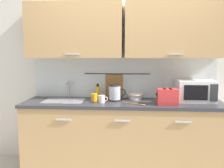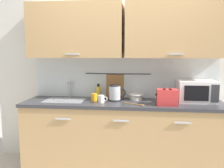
{
  "view_description": "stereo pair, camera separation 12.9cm",
  "coord_description": "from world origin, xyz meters",
  "px_view_note": "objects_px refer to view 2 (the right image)",
  "views": [
    {
      "loc": [
        0.06,
        -2.64,
        1.5
      ],
      "look_at": [
        -0.14,
        0.33,
        1.12
      ],
      "focal_mm": 37.77,
      "sensor_mm": 36.0,
      "label": 1
    },
    {
      "loc": [
        0.19,
        -2.63,
        1.5
      ],
      "look_at": [
        -0.14,
        0.33,
        1.12
      ],
      "focal_mm": 37.77,
      "sensor_mm": 36.0,
      "label": 2
    }
  ],
  "objects_px": {
    "mixing_bowl": "(136,96)",
    "wooden_spoon": "(137,104)",
    "dish_soap_bottle": "(98,92)",
    "mug_near_sink": "(94,97)",
    "mug_by_kettle": "(101,99)",
    "microwave": "(196,91)",
    "electric_kettle": "(115,93)",
    "toaster": "(167,97)"
  },
  "relations": [
    {
      "from": "mixing_bowl",
      "to": "wooden_spoon",
      "type": "height_order",
      "value": "mixing_bowl"
    },
    {
      "from": "dish_soap_bottle",
      "to": "mug_near_sink",
      "type": "height_order",
      "value": "dish_soap_bottle"
    },
    {
      "from": "mug_near_sink",
      "to": "wooden_spoon",
      "type": "height_order",
      "value": "mug_near_sink"
    },
    {
      "from": "dish_soap_bottle",
      "to": "mixing_bowl",
      "type": "xyz_separation_m",
      "value": [
        0.51,
        -0.04,
        -0.04
      ]
    },
    {
      "from": "mixing_bowl",
      "to": "mug_by_kettle",
      "type": "relative_size",
      "value": 1.78
    },
    {
      "from": "microwave",
      "to": "electric_kettle",
      "type": "height_order",
      "value": "microwave"
    },
    {
      "from": "mixing_bowl",
      "to": "wooden_spoon",
      "type": "bearing_deg",
      "value": -87.35
    },
    {
      "from": "dish_soap_bottle",
      "to": "wooden_spoon",
      "type": "height_order",
      "value": "dish_soap_bottle"
    },
    {
      "from": "toaster",
      "to": "mixing_bowl",
      "type": "bearing_deg",
      "value": 140.17
    },
    {
      "from": "mug_near_sink",
      "to": "toaster",
      "type": "xyz_separation_m",
      "value": [
        0.9,
        -0.16,
        0.05
      ]
    },
    {
      "from": "microwave",
      "to": "mug_near_sink",
      "type": "height_order",
      "value": "microwave"
    },
    {
      "from": "mug_near_sink",
      "to": "mixing_bowl",
      "type": "xyz_separation_m",
      "value": [
        0.53,
        0.15,
        -0.0
      ]
    },
    {
      "from": "electric_kettle",
      "to": "mug_by_kettle",
      "type": "distance_m",
      "value": 0.22
    },
    {
      "from": "microwave",
      "to": "mixing_bowl",
      "type": "height_order",
      "value": "microwave"
    },
    {
      "from": "dish_soap_bottle",
      "to": "toaster",
      "type": "xyz_separation_m",
      "value": [
        0.88,
        -0.35,
        0.01
      ]
    },
    {
      "from": "electric_kettle",
      "to": "toaster",
      "type": "height_order",
      "value": "electric_kettle"
    },
    {
      "from": "mug_near_sink",
      "to": "toaster",
      "type": "relative_size",
      "value": 0.47
    },
    {
      "from": "electric_kettle",
      "to": "wooden_spoon",
      "type": "xyz_separation_m",
      "value": [
        0.28,
        -0.22,
        -0.1
      ]
    },
    {
      "from": "mug_near_sink",
      "to": "mixing_bowl",
      "type": "height_order",
      "value": "mug_near_sink"
    },
    {
      "from": "electric_kettle",
      "to": "dish_soap_bottle",
      "type": "bearing_deg",
      "value": 146.9
    },
    {
      "from": "microwave",
      "to": "mug_near_sink",
      "type": "distance_m",
      "value": 1.29
    },
    {
      "from": "mug_near_sink",
      "to": "mug_by_kettle",
      "type": "distance_m",
      "value": 0.16
    },
    {
      "from": "mug_by_kettle",
      "to": "wooden_spoon",
      "type": "distance_m",
      "value": 0.45
    },
    {
      "from": "dish_soap_bottle",
      "to": "toaster",
      "type": "height_order",
      "value": "dish_soap_bottle"
    },
    {
      "from": "mug_near_sink",
      "to": "mixing_bowl",
      "type": "bearing_deg",
      "value": 15.54
    },
    {
      "from": "microwave",
      "to": "wooden_spoon",
      "type": "height_order",
      "value": "microwave"
    },
    {
      "from": "microwave",
      "to": "dish_soap_bottle",
      "type": "distance_m",
      "value": 1.27
    },
    {
      "from": "dish_soap_bottle",
      "to": "toaster",
      "type": "distance_m",
      "value": 0.95
    },
    {
      "from": "dish_soap_bottle",
      "to": "mixing_bowl",
      "type": "height_order",
      "value": "dish_soap_bottle"
    },
    {
      "from": "microwave",
      "to": "mug_near_sink",
      "type": "relative_size",
      "value": 3.83
    },
    {
      "from": "electric_kettle",
      "to": "mug_near_sink",
      "type": "xyz_separation_m",
      "value": [
        -0.26,
        -0.03,
        -0.05
      ]
    },
    {
      "from": "microwave",
      "to": "dish_soap_bottle",
      "type": "relative_size",
      "value": 2.35
    },
    {
      "from": "mixing_bowl",
      "to": "toaster",
      "type": "xyz_separation_m",
      "value": [
        0.37,
        -0.31,
        0.05
      ]
    },
    {
      "from": "dish_soap_bottle",
      "to": "mug_near_sink",
      "type": "bearing_deg",
      "value": -95.9
    },
    {
      "from": "mug_near_sink",
      "to": "toaster",
      "type": "distance_m",
      "value": 0.91
    },
    {
      "from": "electric_kettle",
      "to": "dish_soap_bottle",
      "type": "relative_size",
      "value": 1.16
    },
    {
      "from": "electric_kettle",
      "to": "mug_by_kettle",
      "type": "height_order",
      "value": "electric_kettle"
    },
    {
      "from": "mug_by_kettle",
      "to": "mixing_bowl",
      "type": "bearing_deg",
      "value": 31.71
    },
    {
      "from": "mixing_bowl",
      "to": "toaster",
      "type": "relative_size",
      "value": 0.84
    },
    {
      "from": "toaster",
      "to": "wooden_spoon",
      "type": "xyz_separation_m",
      "value": [
        -0.35,
        -0.03,
        -0.09
      ]
    },
    {
      "from": "mug_near_sink",
      "to": "mug_by_kettle",
      "type": "height_order",
      "value": "same"
    },
    {
      "from": "dish_soap_bottle",
      "to": "mug_by_kettle",
      "type": "relative_size",
      "value": 1.63
    }
  ]
}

